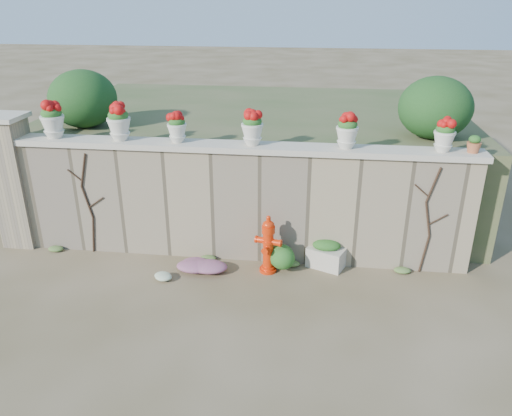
# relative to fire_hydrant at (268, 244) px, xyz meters

# --- Properties ---
(ground) EXTENTS (80.00, 80.00, 0.00)m
(ground) POSITION_rel_fire_hydrant_xyz_m (-0.60, -1.27, -0.52)
(ground) COLOR brown
(ground) RESTS_ON ground
(stone_wall) EXTENTS (8.00, 0.40, 2.00)m
(stone_wall) POSITION_rel_fire_hydrant_xyz_m (-0.60, 0.53, 0.48)
(stone_wall) COLOR gray
(stone_wall) RESTS_ON ground
(wall_cap) EXTENTS (8.10, 0.52, 0.10)m
(wall_cap) POSITION_rel_fire_hydrant_xyz_m (-0.60, 0.53, 1.53)
(wall_cap) COLOR beige
(wall_cap) RESTS_ON stone_wall
(gate_pillar) EXTENTS (0.72, 0.72, 2.48)m
(gate_pillar) POSITION_rel_fire_hydrant_xyz_m (-4.75, 0.53, 0.73)
(gate_pillar) COLOR gray
(gate_pillar) RESTS_ON ground
(raised_fill) EXTENTS (9.00, 6.00, 2.00)m
(raised_fill) POSITION_rel_fire_hydrant_xyz_m (-0.60, 3.73, 0.48)
(raised_fill) COLOR #384C23
(raised_fill) RESTS_ON ground
(back_shrub_left) EXTENTS (1.30, 1.30, 1.10)m
(back_shrub_left) POSITION_rel_fire_hydrant_xyz_m (-3.80, 1.73, 2.03)
(back_shrub_left) COLOR #143814
(back_shrub_left) RESTS_ON raised_fill
(back_shrub_right) EXTENTS (1.30, 1.30, 1.10)m
(back_shrub_right) POSITION_rel_fire_hydrant_xyz_m (2.80, 1.73, 2.03)
(back_shrub_right) COLOR #143814
(back_shrub_right) RESTS_ON raised_fill
(vine_left) EXTENTS (0.60, 0.04, 1.91)m
(vine_left) POSITION_rel_fire_hydrant_xyz_m (-3.27, 0.31, 0.47)
(vine_left) COLOR black
(vine_left) RESTS_ON ground
(vine_right) EXTENTS (0.60, 0.04, 1.91)m
(vine_right) POSITION_rel_fire_hydrant_xyz_m (2.63, 0.31, 0.47)
(vine_right) COLOR black
(vine_right) RESTS_ON ground
(fire_hydrant) EXTENTS (0.45, 0.32, 1.04)m
(fire_hydrant) POSITION_rel_fire_hydrant_xyz_m (0.00, 0.00, 0.00)
(fire_hydrant) COLOR red
(fire_hydrant) RESTS_ON ground
(planter_box) EXTENTS (0.71, 0.57, 0.52)m
(planter_box) POSITION_rel_fire_hydrant_xyz_m (0.99, 0.28, -0.29)
(planter_box) COLOR beige
(planter_box) RESTS_ON ground
(green_shrub) EXTENTS (0.65, 0.59, 0.62)m
(green_shrub) POSITION_rel_fire_hydrant_xyz_m (0.20, -0.02, -0.21)
(green_shrub) COLOR #1E5119
(green_shrub) RESTS_ON ground
(magenta_clump) EXTENTS (0.94, 0.63, 0.25)m
(magenta_clump) POSITION_rel_fire_hydrant_xyz_m (-1.14, -0.14, -0.40)
(magenta_clump) COLOR #BB2598
(magenta_clump) RESTS_ON ground
(white_flowers) EXTENTS (0.45, 0.36, 0.16)m
(white_flowers) POSITION_rel_fire_hydrant_xyz_m (-1.67, -0.53, -0.44)
(white_flowers) COLOR white
(white_flowers) RESTS_ON ground
(urn_pot_0) EXTENTS (0.40, 0.40, 0.63)m
(urn_pot_0) POSITION_rel_fire_hydrant_xyz_m (-3.82, 0.53, 1.89)
(urn_pot_0) COLOR beige
(urn_pot_0) RESTS_ON wall_cap
(urn_pot_1) EXTENTS (0.40, 0.40, 0.62)m
(urn_pot_1) POSITION_rel_fire_hydrant_xyz_m (-2.62, 0.53, 1.88)
(urn_pot_1) COLOR beige
(urn_pot_1) RESTS_ON wall_cap
(urn_pot_2) EXTENTS (0.33, 0.33, 0.51)m
(urn_pot_2) POSITION_rel_fire_hydrant_xyz_m (-1.61, 0.53, 1.83)
(urn_pot_2) COLOR beige
(urn_pot_2) RESTS_ON wall_cap
(urn_pot_3) EXTENTS (0.37, 0.37, 0.57)m
(urn_pot_3) POSITION_rel_fire_hydrant_xyz_m (-0.34, 0.53, 1.86)
(urn_pot_3) COLOR beige
(urn_pot_3) RESTS_ON wall_cap
(urn_pot_4) EXTENTS (0.36, 0.36, 0.57)m
(urn_pot_4) POSITION_rel_fire_hydrant_xyz_m (1.21, 0.53, 1.86)
(urn_pot_4) COLOR beige
(urn_pot_4) RESTS_ON wall_cap
(urn_pot_5) EXTENTS (0.34, 0.34, 0.53)m
(urn_pot_5) POSITION_rel_fire_hydrant_xyz_m (2.73, 0.53, 1.84)
(urn_pot_5) COLOR beige
(urn_pot_5) RESTS_ON wall_cap
(terracotta_pot) EXTENTS (0.22, 0.22, 0.27)m
(terracotta_pot) POSITION_rel_fire_hydrant_xyz_m (3.20, 0.53, 1.70)
(terracotta_pot) COLOR #A95933
(terracotta_pot) RESTS_ON wall_cap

